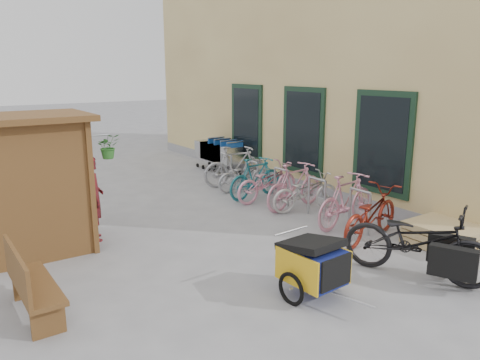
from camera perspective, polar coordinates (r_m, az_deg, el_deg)
ground at (r=8.07m, az=3.12°, el=-9.44°), size 80.00×80.00×0.00m
building at (r=15.17m, az=12.80°, el=14.41°), size 6.07×13.00×7.00m
kiosk at (r=8.60m, az=-25.23°, el=1.54°), size 2.49×1.65×2.40m
bike_rack at (r=11.07m, az=5.07°, el=-0.34°), size 0.05×5.35×0.86m
pallet_stack at (r=9.26m, az=23.71°, el=-6.17°), size 1.00×1.20×0.40m
bench at (r=6.66m, az=-24.33°, el=-11.32°), size 0.46×1.48×0.94m
shopping_carts at (r=14.63m, az=-2.73°, el=3.47°), size 0.59×2.00×1.07m
child_trailer at (r=6.71m, az=8.88°, el=-9.94°), size 0.92×1.52×0.88m
cargo_bike at (r=7.64m, az=20.95°, el=-7.06°), size 1.60×2.33×1.16m
person_kiosk at (r=9.07m, az=-17.47°, el=-2.13°), size 0.47×0.64×1.60m
bike_0 at (r=9.04m, az=15.64°, el=-4.02°), size 2.01×1.09×1.00m
bike_1 at (r=9.70m, az=12.84°, el=-2.39°), size 1.88×0.77×1.10m
bike_2 at (r=10.62m, az=8.00°, el=-1.41°), size 1.76×0.86×0.89m
bike_3 at (r=10.71m, az=6.69°, el=-0.71°), size 1.84×0.72×1.08m
bike_4 at (r=11.33m, az=3.35°, el=-0.22°), size 1.82×0.69×0.95m
bike_5 at (r=11.57m, az=1.91°, el=0.27°), size 1.74×0.69×1.02m
bike_6 at (r=12.28m, az=0.49°, el=0.62°), size 1.59×0.56×0.84m
bike_7 at (r=12.74m, az=-0.52°, el=1.71°), size 1.91×0.87×1.11m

